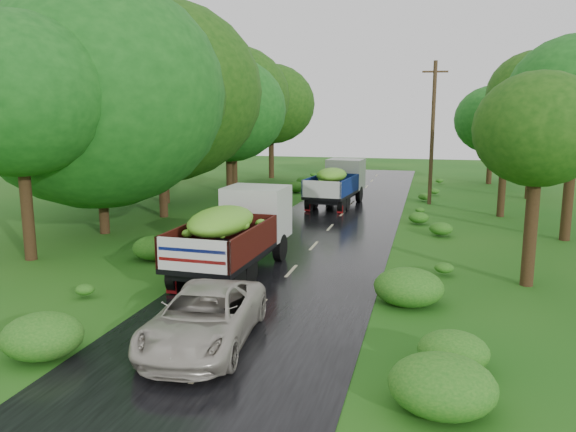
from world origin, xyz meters
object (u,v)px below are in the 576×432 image
(truck_near, at_px, (238,228))
(car, at_px, (204,317))
(utility_pole, at_px, (432,132))
(truck_far, at_px, (338,181))

(truck_near, distance_m, car, 6.54)
(truck_near, bearing_deg, car, -75.89)
(car, height_order, utility_pole, utility_pole)
(truck_near, distance_m, truck_far, 15.41)
(truck_near, distance_m, utility_pole, 18.61)
(truck_near, xyz_separation_m, utility_pole, (6.57, 17.17, 2.88))
(truck_near, height_order, car, truck_near)
(car, relative_size, utility_pole, 0.57)
(car, bearing_deg, truck_near, 96.74)
(truck_far, distance_m, utility_pole, 6.49)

